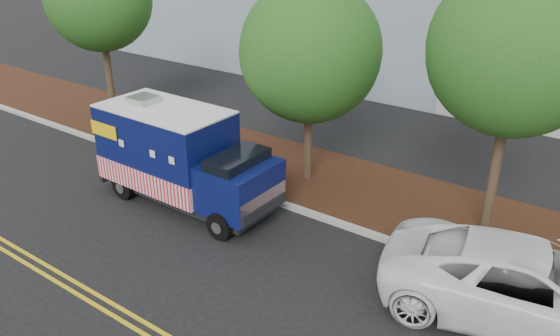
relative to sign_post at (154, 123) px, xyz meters
The scene contains 10 objects.
ground 5.05m from the sign_post, 23.09° to the right, with size 120.00×120.00×0.00m, color black.
curb 4.68m from the sign_post, ahead, with size 120.00×0.18×0.15m, color #9E9E99.
mulch_strip 4.91m from the sign_post, 19.24° to the left, with size 120.00×4.00×0.15m, color black.
centerline_near 7.90m from the sign_post, 54.69° to the right, with size 120.00×0.10×0.01m, color gold.
centerline_far 8.10m from the sign_post, 55.73° to the right, with size 120.00×0.10×0.01m, color gold.
tree_b 6.50m from the sign_post, 12.88° to the left, with size 4.18×4.18×6.30m.
tree_c 11.98m from the sign_post, ahead, with size 4.09×4.09×7.10m.
sign_post is the anchor object (origin of this frame).
food_truck 3.82m from the sign_post, 31.13° to the right, with size 5.75×2.23×3.02m.
white_car 13.06m from the sign_post, ahead, with size 2.81×6.09×1.69m, color white.
Camera 1 is at (9.62, -10.15, 7.83)m, focal length 35.00 mm.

